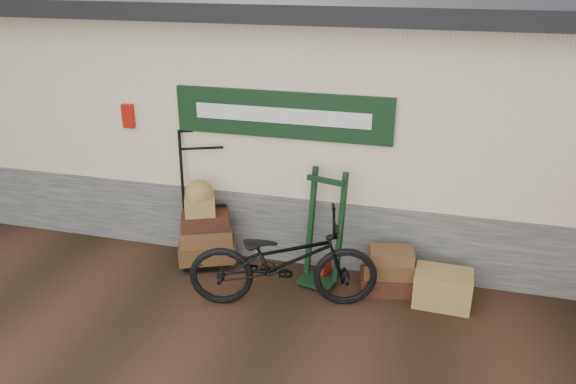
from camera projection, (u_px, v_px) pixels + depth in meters
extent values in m
plane|color=black|center=(285.00, 306.00, 6.33)|extent=(80.00, 80.00, 0.00)
cube|color=#4C4C47|center=(332.00, 182.00, 8.61)|extent=(14.00, 3.54, 0.90)
cube|color=beige|center=(335.00, 85.00, 8.03)|extent=(14.00, 3.50, 2.10)
cube|color=black|center=(336.00, 1.00, 7.45)|extent=(14.40, 4.10, 0.20)
cube|color=black|center=(282.00, 115.00, 6.51)|extent=(2.60, 0.06, 0.55)
cube|color=white|center=(281.00, 116.00, 6.48)|extent=(2.10, 0.01, 0.18)
cube|color=#AF160C|center=(129.00, 116.00, 7.05)|extent=(0.14, 0.10, 0.30)
cube|color=olive|center=(442.00, 288.00, 6.31)|extent=(0.64, 0.43, 0.41)
imported|color=black|center=(283.00, 256.00, 6.17)|extent=(1.24, 2.21, 1.22)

